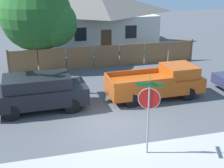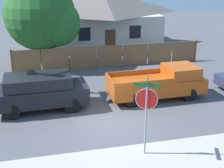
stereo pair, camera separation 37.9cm
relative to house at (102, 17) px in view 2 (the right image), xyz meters
The scene contains 7 objects.
ground_plane 16.56m from the house, 100.40° to the right, with size 80.00×80.00×0.00m, color #4C4F54.
wooden_fence 7.39m from the house, 97.78° to the right, with size 13.79×0.12×1.68m.
house is the anchor object (origin of this frame).
oak_tree 8.01m from the house, 133.18° to the right, with size 5.31×5.05×6.24m.
red_suv 14.97m from the house, 113.93° to the right, with size 4.65×2.13×1.80m.
orange_pickup 13.71m from the house, 88.55° to the right, with size 5.28×2.10×1.74m.
stop_sign 18.91m from the house, 96.99° to the right, with size 0.89×0.80×3.06m.
Camera 2 is at (-2.98, -12.48, 6.58)m, focal length 50.00 mm.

